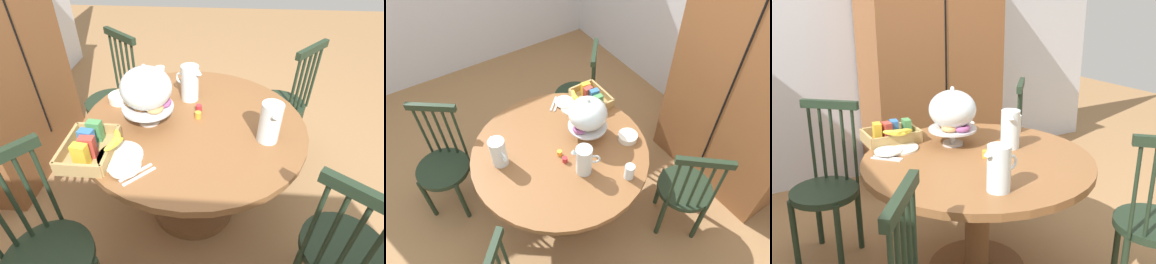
# 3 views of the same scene
# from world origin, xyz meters

# --- Properties ---
(wall_back) EXTENTS (4.80, 0.06, 2.60)m
(wall_back) POSITION_xyz_m (0.00, 1.83, 1.30)
(wall_back) COLOR silver
(wall_back) RESTS_ON ground_plane
(wooden_armoire) EXTENTS (1.18, 0.60, 1.96)m
(wooden_armoire) POSITION_xyz_m (0.37, 1.50, 0.98)
(wooden_armoire) COLOR brown
(wooden_armoire) RESTS_ON ground_plane
(dining_table) EXTENTS (1.24, 1.24, 0.74)m
(dining_table) POSITION_xyz_m (-0.04, 0.07, 0.54)
(dining_table) COLOR brown
(dining_table) RESTS_ON ground_plane
(windsor_chair_near_window) EXTENTS (0.47, 0.47, 0.97)m
(windsor_chair_near_window) POSITION_xyz_m (0.62, -0.57, 0.45)
(windsor_chair_near_window) COLOR #1E2D1E
(windsor_chair_near_window) RESTS_ON ground_plane
(windsor_chair_by_cabinet) EXTENTS (0.47, 0.47, 0.97)m
(windsor_chair_by_cabinet) POSITION_xyz_m (0.58, 0.75, 0.45)
(windsor_chair_by_cabinet) COLOR #1E2D1E
(windsor_chair_by_cabinet) RESTS_ON ground_plane
(windsor_chair_facing_door) EXTENTS (0.47, 0.47, 0.97)m
(windsor_chair_facing_door) POSITION_xyz_m (-0.73, 0.68, 0.45)
(windsor_chair_facing_door) COLOR #1E2D1E
(windsor_chair_facing_door) RESTS_ON ground_plane
(pastry_stand_with_dome) EXTENTS (0.28, 0.28, 0.34)m
(pastry_stand_with_dome) POSITION_xyz_m (-0.06, 0.31, 0.94)
(pastry_stand_with_dome) COLOR silver
(pastry_stand_with_dome) RESTS_ON dining_table
(orange_juice_pitcher) EXTENTS (0.19, 0.11, 0.21)m
(orange_juice_pitcher) POSITION_xyz_m (-0.17, -0.32, 0.84)
(orange_juice_pitcher) COLOR silver
(orange_juice_pitcher) RESTS_ON dining_table
(milk_pitcher) EXTENTS (0.12, 0.17, 0.22)m
(milk_pitcher) POSITION_xyz_m (0.20, 0.11, 0.84)
(milk_pitcher) COLOR silver
(milk_pitcher) RESTS_ON dining_table
(cereal_basket) EXTENTS (0.32, 0.30, 0.12)m
(cereal_basket) POSITION_xyz_m (-0.35, 0.53, 0.79)
(cereal_basket) COLOR tan
(cereal_basket) RESTS_ON dining_table
(china_plate_large) EXTENTS (0.22, 0.22, 0.01)m
(china_plate_large) POSITION_xyz_m (-0.36, 0.40, 0.75)
(china_plate_large) COLOR white
(china_plate_large) RESTS_ON dining_table
(china_plate_small) EXTENTS (0.15, 0.15, 0.01)m
(china_plate_small) POSITION_xyz_m (-0.44, 0.35, 0.76)
(china_plate_small) COLOR white
(china_plate_small) RESTS_ON china_plate_large
(cereal_bowl) EXTENTS (0.14, 0.14, 0.04)m
(cereal_bowl) POSITION_xyz_m (0.13, 0.53, 0.76)
(cereal_bowl) COLOR white
(cereal_bowl) RESTS_ON dining_table
(drinking_glass) EXTENTS (0.06, 0.06, 0.11)m
(drinking_glass) POSITION_xyz_m (0.40, 0.32, 0.80)
(drinking_glass) COLOR silver
(drinking_glass) RESTS_ON dining_table
(jam_jar_strawberry) EXTENTS (0.04, 0.04, 0.04)m
(jam_jar_strawberry) POSITION_xyz_m (0.06, 0.04, 0.76)
(jam_jar_strawberry) COLOR #B7282D
(jam_jar_strawberry) RESTS_ON dining_table
(jam_jar_apricot) EXTENTS (0.04, 0.04, 0.04)m
(jam_jar_apricot) POSITION_xyz_m (-0.01, 0.04, 0.76)
(jam_jar_apricot) COLOR orange
(jam_jar_apricot) RESTS_ON dining_table
(table_knife) EXTENTS (0.13, 0.13, 0.01)m
(table_knife) POSITION_xyz_m (-0.46, 0.30, 0.74)
(table_knife) COLOR silver
(table_knife) RESTS_ON dining_table
(dinner_fork) EXTENTS (0.13, 0.13, 0.01)m
(dinner_fork) POSITION_xyz_m (-0.49, 0.28, 0.74)
(dinner_fork) COLOR silver
(dinner_fork) RESTS_ON dining_table
(soup_spoon) EXTENTS (0.13, 0.13, 0.01)m
(soup_spoon) POSITION_xyz_m (-0.26, 0.49, 0.74)
(soup_spoon) COLOR silver
(soup_spoon) RESTS_ON dining_table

